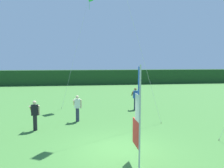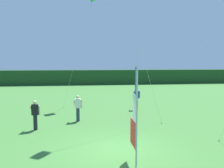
{
  "view_description": "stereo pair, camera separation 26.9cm",
  "coord_description": "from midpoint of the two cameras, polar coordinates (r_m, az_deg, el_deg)",
  "views": [
    {
      "loc": [
        -1.58,
        -9.3,
        3.8
      ],
      "look_at": [
        0.27,
        3.55,
        2.52
      ],
      "focal_mm": 35.84,
      "sensor_mm": 36.0,
      "label": 1
    },
    {
      "loc": [
        -1.32,
        -9.33,
        3.8
      ],
      "look_at": [
        0.27,
        3.55,
        2.52
      ],
      "focal_mm": 35.84,
      "sensor_mm": 36.0,
      "label": 2
    }
  ],
  "objects": [
    {
      "name": "person_far_left",
      "position": [
        14.51,
        -9.35,
        -5.97
      ],
      "size": [
        0.55,
        0.48,
        1.68
      ],
      "color": "#2D334C",
      "rests_on": "ground"
    },
    {
      "name": "ground_plane",
      "position": [
        10.16,
        0.62,
        -16.3
      ],
      "size": [
        120.0,
        120.0,
        0.0
      ],
      "primitive_type": "plane",
      "color": "#3D7533"
    },
    {
      "name": "banner_flag",
      "position": [
        8.16,
        5.61,
        -8.71
      ],
      "size": [
        0.06,
        1.03,
        3.71
      ],
      "color": "#B7B7BC",
      "rests_on": "ground"
    },
    {
      "name": "distant_treeline",
      "position": [
        38.31,
        -6.02,
        1.76
      ],
      "size": [
        80.0,
        2.4,
        2.44
      ],
      "primitive_type": "cube",
      "color": "#1E421E",
      "rests_on": "ground"
    },
    {
      "name": "kite_green_diamond_6",
      "position": [
        20.95,
        -6.62,
        19.87
      ],
      "size": [
        2.79,
        2.33,
        9.96
      ],
      "color": "brown",
      "rests_on": "ground"
    },
    {
      "name": "person_mid_field",
      "position": [
        13.24,
        -19.64,
        -7.37
      ],
      "size": [
        0.55,
        0.48,
        1.67
      ],
      "color": "black",
      "rests_on": "ground"
    },
    {
      "name": "person_far_right",
      "position": [
        17.99,
        5.54,
        -3.56
      ],
      "size": [
        0.55,
        0.48,
        1.74
      ],
      "color": "#2D334C",
      "rests_on": "ground"
    }
  ]
}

